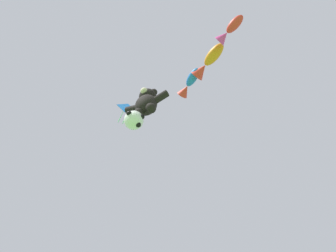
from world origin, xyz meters
name	(u,v)px	position (x,y,z in m)	size (l,w,h in m)	color
teddy_bear_kite	(147,102)	(0.57, 5.04, 10.20)	(2.11, 0.93, 2.14)	black
soccer_ball_kite	(134,120)	(0.12, 5.07, 8.91)	(0.85, 0.84, 0.78)	white
fish_kite_cobalt	(189,84)	(2.34, 6.38, 14.02)	(1.84, 1.61, 0.66)	blue
fish_kite_tangerine	(207,63)	(3.77, 5.64, 13.99)	(2.29, 1.71, 0.80)	orange
fish_kite_crimson	(229,31)	(5.29, 4.43, 13.53)	(1.68, 1.19, 0.62)	red
diamond_kite	(126,109)	(-1.62, 6.03, 13.36)	(0.88, 0.89, 2.71)	blue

